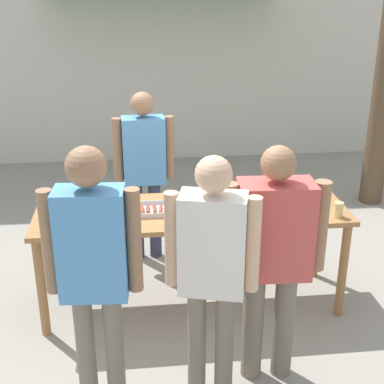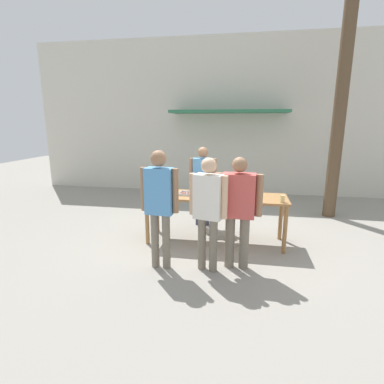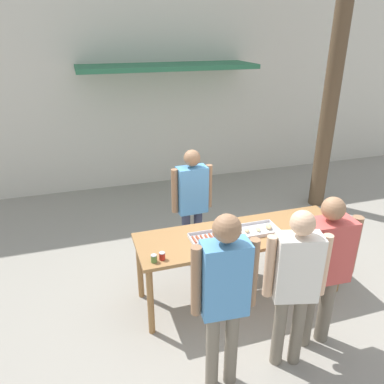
{
  "view_description": "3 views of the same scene",
  "coord_description": "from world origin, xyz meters",
  "px_view_note": "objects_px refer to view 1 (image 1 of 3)",
  "views": [
    {
      "loc": [
        -0.43,
        -3.87,
        2.58
      ],
      "look_at": [
        0.0,
        0.0,
        1.01
      ],
      "focal_mm": 50.0,
      "sensor_mm": 36.0,
      "label": 1
    },
    {
      "loc": [
        0.48,
        -5.12,
        2.14
      ],
      "look_at": [
        -0.42,
        -0.01,
        0.91
      ],
      "focal_mm": 28.0,
      "sensor_mm": 36.0,
      "label": 2
    },
    {
      "loc": [
        -1.7,
        -3.42,
        3.03
      ],
      "look_at": [
        -0.35,
        0.85,
        1.07
      ],
      "focal_mm": 35.0,
      "sensor_mm": 36.0,
      "label": 3
    }
  ],
  "objects_px": {
    "food_tray_buns": "(217,207)",
    "person_customer_holding_hotdog": "(93,262)",
    "food_tray_sausages": "(139,211)",
    "condiment_jar_mustard": "(45,226)",
    "condiment_jar_ketchup": "(58,224)",
    "person_server_behind_table": "(144,162)",
    "person_customer_with_cup": "(273,249)",
    "person_customer_waiting_in_line": "(212,262)",
    "beer_cup": "(338,210)"
  },
  "relations": [
    {
      "from": "food_tray_buns",
      "to": "person_customer_with_cup",
      "type": "height_order",
      "value": "person_customer_with_cup"
    },
    {
      "from": "food_tray_sausages",
      "to": "condiment_jar_ketchup",
      "type": "xyz_separation_m",
      "value": [
        -0.6,
        -0.24,
        0.03
      ]
    },
    {
      "from": "food_tray_buns",
      "to": "person_customer_waiting_in_line",
      "type": "relative_size",
      "value": 0.27
    },
    {
      "from": "food_tray_sausages",
      "to": "person_customer_holding_hotdog",
      "type": "height_order",
      "value": "person_customer_holding_hotdog"
    },
    {
      "from": "person_server_behind_table",
      "to": "person_customer_waiting_in_line",
      "type": "height_order",
      "value": "person_customer_waiting_in_line"
    },
    {
      "from": "person_customer_holding_hotdog",
      "to": "condiment_jar_mustard",
      "type": "bearing_deg",
      "value": -60.27
    },
    {
      "from": "beer_cup",
      "to": "person_customer_with_cup",
      "type": "height_order",
      "value": "person_customer_with_cup"
    },
    {
      "from": "condiment_jar_ketchup",
      "to": "food_tray_sausages",
      "type": "bearing_deg",
      "value": 21.62
    },
    {
      "from": "food_tray_buns",
      "to": "condiment_jar_mustard",
      "type": "bearing_deg",
      "value": -168.86
    },
    {
      "from": "person_customer_with_cup",
      "to": "person_customer_waiting_in_line",
      "type": "xyz_separation_m",
      "value": [
        -0.42,
        -0.15,
        0.02
      ]
    },
    {
      "from": "food_tray_buns",
      "to": "person_customer_waiting_in_line",
      "type": "xyz_separation_m",
      "value": [
        -0.2,
        -1.08,
        0.12
      ]
    },
    {
      "from": "condiment_jar_mustard",
      "to": "beer_cup",
      "type": "xyz_separation_m",
      "value": [
        2.21,
        0.0,
        0.02
      ]
    },
    {
      "from": "condiment_jar_mustard",
      "to": "food_tray_buns",
      "type": "bearing_deg",
      "value": 11.14
    },
    {
      "from": "food_tray_sausages",
      "to": "food_tray_buns",
      "type": "bearing_deg",
      "value": 0.17
    },
    {
      "from": "food_tray_sausages",
      "to": "condiment_jar_mustard",
      "type": "relative_size",
      "value": 5.26
    },
    {
      "from": "person_server_behind_table",
      "to": "person_customer_with_cup",
      "type": "xyz_separation_m",
      "value": [
        0.77,
        -1.79,
        -0.01
      ]
    },
    {
      "from": "food_tray_sausages",
      "to": "condiment_jar_mustard",
      "type": "xyz_separation_m",
      "value": [
        -0.69,
        -0.26,
        0.03
      ]
    },
    {
      "from": "condiment_jar_mustard",
      "to": "person_customer_waiting_in_line",
      "type": "distance_m",
      "value": 1.38
    },
    {
      "from": "beer_cup",
      "to": "person_customer_waiting_in_line",
      "type": "distance_m",
      "value": 1.38
    },
    {
      "from": "condiment_jar_ketchup",
      "to": "beer_cup",
      "type": "bearing_deg",
      "value": -0.41
    },
    {
      "from": "person_customer_with_cup",
      "to": "condiment_jar_mustard",
      "type": "bearing_deg",
      "value": -20.94
    },
    {
      "from": "food_tray_buns",
      "to": "beer_cup",
      "type": "bearing_deg",
      "value": -15.65
    },
    {
      "from": "person_server_behind_table",
      "to": "person_customer_with_cup",
      "type": "distance_m",
      "value": 1.94
    },
    {
      "from": "beer_cup",
      "to": "condiment_jar_ketchup",
      "type": "bearing_deg",
      "value": 179.59
    },
    {
      "from": "person_customer_waiting_in_line",
      "to": "food_tray_sausages",
      "type": "bearing_deg",
      "value": -53.97
    },
    {
      "from": "condiment_jar_mustard",
      "to": "person_customer_with_cup",
      "type": "height_order",
      "value": "person_customer_with_cup"
    },
    {
      "from": "food_tray_buns",
      "to": "condiment_jar_ketchup",
      "type": "relative_size",
      "value": 5.48
    },
    {
      "from": "condiment_jar_ketchup",
      "to": "person_server_behind_table",
      "type": "height_order",
      "value": "person_server_behind_table"
    },
    {
      "from": "beer_cup",
      "to": "person_customer_holding_hotdog",
      "type": "relative_size",
      "value": 0.07
    },
    {
      "from": "beer_cup",
      "to": "person_server_behind_table",
      "type": "relative_size",
      "value": 0.07
    },
    {
      "from": "beer_cup",
      "to": "person_customer_holding_hotdog",
      "type": "height_order",
      "value": "person_customer_holding_hotdog"
    },
    {
      "from": "beer_cup",
      "to": "person_customer_with_cup",
      "type": "relative_size",
      "value": 0.07
    },
    {
      "from": "beer_cup",
      "to": "person_customer_holding_hotdog",
      "type": "xyz_separation_m",
      "value": [
        -1.8,
        -0.86,
        0.14
      ]
    },
    {
      "from": "condiment_jar_mustard",
      "to": "condiment_jar_ketchup",
      "type": "distance_m",
      "value": 0.09
    },
    {
      "from": "food_tray_buns",
      "to": "person_server_behind_table",
      "type": "bearing_deg",
      "value": 122.52
    },
    {
      "from": "person_customer_holding_hotdog",
      "to": "person_customer_with_cup",
      "type": "xyz_separation_m",
      "value": [
        1.11,
        0.19,
        -0.08
      ]
    },
    {
      "from": "beer_cup",
      "to": "person_customer_waiting_in_line",
      "type": "bearing_deg",
      "value": -143.26
    },
    {
      "from": "person_server_behind_table",
      "to": "person_customer_with_cup",
      "type": "height_order",
      "value": "person_customer_with_cup"
    },
    {
      "from": "food_tray_buns",
      "to": "beer_cup",
      "type": "xyz_separation_m",
      "value": [
        0.9,
        -0.25,
        0.04
      ]
    },
    {
      "from": "person_customer_holding_hotdog",
      "to": "condiment_jar_ketchup",
      "type": "bearing_deg",
      "value": -65.73
    },
    {
      "from": "person_customer_waiting_in_line",
      "to": "person_customer_holding_hotdog",
      "type": "bearing_deg",
      "value": 17.95
    },
    {
      "from": "food_tray_sausages",
      "to": "condiment_jar_mustard",
      "type": "distance_m",
      "value": 0.73
    },
    {
      "from": "food_tray_sausages",
      "to": "person_customer_waiting_in_line",
      "type": "xyz_separation_m",
      "value": [
        0.42,
        -1.08,
        0.12
      ]
    },
    {
      "from": "food_tray_buns",
      "to": "person_customer_holding_hotdog",
      "type": "xyz_separation_m",
      "value": [
        -0.9,
        -1.12,
        0.18
      ]
    },
    {
      "from": "person_customer_holding_hotdog",
      "to": "person_customer_waiting_in_line",
      "type": "distance_m",
      "value": 0.7
    },
    {
      "from": "condiment_jar_mustard",
      "to": "food_tray_sausages",
      "type": "bearing_deg",
      "value": 20.45
    },
    {
      "from": "beer_cup",
      "to": "person_customer_holding_hotdog",
      "type": "bearing_deg",
      "value": -154.35
    },
    {
      "from": "condiment_jar_ketchup",
      "to": "person_customer_holding_hotdog",
      "type": "height_order",
      "value": "person_customer_holding_hotdog"
    },
    {
      "from": "person_server_behind_table",
      "to": "condiment_jar_ketchup",
      "type": "bearing_deg",
      "value": -123.82
    },
    {
      "from": "food_tray_buns",
      "to": "condiment_jar_mustard",
      "type": "distance_m",
      "value": 1.33
    }
  ]
}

